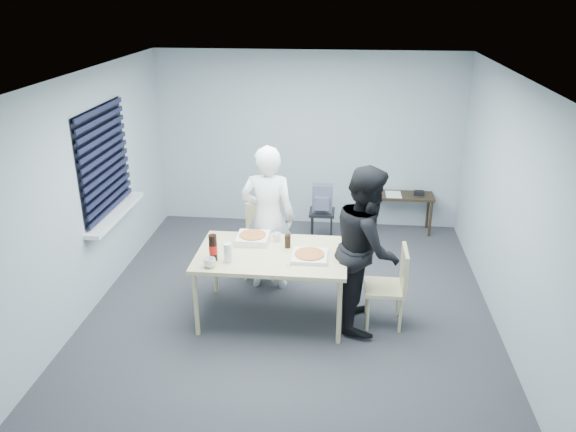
# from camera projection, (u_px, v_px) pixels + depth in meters

# --- Properties ---
(room) EXTENTS (5.00, 5.00, 5.00)m
(room) POSITION_uv_depth(u_px,v_px,m) (108.00, 169.00, 6.52)
(room) COLOR #2D2D32
(room) RESTS_ON ground
(dining_table) EXTENTS (1.60, 1.01, 0.78)m
(dining_table) POSITION_uv_depth(u_px,v_px,m) (272.00, 258.00, 6.01)
(dining_table) COLOR #CFC08B
(dining_table) RESTS_ON ground
(chair_far) EXTENTS (0.42, 0.42, 0.89)m
(chair_far) POSITION_uv_depth(u_px,v_px,m) (261.00, 235.00, 7.06)
(chair_far) COLOR #CFC08B
(chair_far) RESTS_ON ground
(chair_right) EXTENTS (0.42, 0.42, 0.89)m
(chair_right) POSITION_uv_depth(u_px,v_px,m) (393.00, 281.00, 5.95)
(chair_right) COLOR #CFC08B
(chair_right) RESTS_ON ground
(person_white) EXTENTS (0.65, 0.42, 1.77)m
(person_white) POSITION_uv_depth(u_px,v_px,m) (268.00, 218.00, 6.59)
(person_white) COLOR white
(person_white) RESTS_ON ground
(person_black) EXTENTS (0.47, 0.86, 1.77)m
(person_black) POSITION_uv_depth(u_px,v_px,m) (367.00, 247.00, 5.86)
(person_black) COLOR black
(person_black) RESTS_ON ground
(side_table) EXTENTS (0.87, 0.39, 0.58)m
(side_table) POSITION_uv_depth(u_px,v_px,m) (403.00, 200.00, 8.27)
(side_table) COLOR #322317
(side_table) RESTS_ON ground
(stool) EXTENTS (0.35, 0.35, 0.49)m
(stool) POSITION_uv_depth(u_px,v_px,m) (322.00, 218.00, 7.92)
(stool) COLOR black
(stool) RESTS_ON ground
(backpack) EXTENTS (0.28, 0.20, 0.39)m
(backpack) POSITION_uv_depth(u_px,v_px,m) (322.00, 199.00, 7.79)
(backpack) COLOR slate
(backpack) RESTS_ON stool
(pizza_box_a) EXTENTS (0.35, 0.35, 0.09)m
(pizza_box_a) POSITION_uv_depth(u_px,v_px,m) (253.00, 238.00, 6.24)
(pizza_box_a) COLOR white
(pizza_box_a) RESTS_ON dining_table
(pizza_box_b) EXTENTS (0.37, 0.37, 0.05)m
(pizza_box_b) POSITION_uv_depth(u_px,v_px,m) (310.00, 256.00, 5.87)
(pizza_box_b) COLOR white
(pizza_box_b) RESTS_ON dining_table
(mug_a) EXTENTS (0.17, 0.17, 0.10)m
(mug_a) POSITION_uv_depth(u_px,v_px,m) (210.00, 263.00, 5.66)
(mug_a) COLOR white
(mug_a) RESTS_ON dining_table
(mug_b) EXTENTS (0.10, 0.10, 0.09)m
(mug_b) POSITION_uv_depth(u_px,v_px,m) (277.00, 237.00, 6.25)
(mug_b) COLOR white
(mug_b) RESTS_ON dining_table
(cola_glass) EXTENTS (0.09, 0.09, 0.15)m
(cola_glass) POSITION_uv_depth(u_px,v_px,m) (288.00, 241.00, 6.08)
(cola_glass) COLOR black
(cola_glass) RESTS_ON dining_table
(soda_bottle) EXTENTS (0.09, 0.09, 0.28)m
(soda_bottle) POSITION_uv_depth(u_px,v_px,m) (213.00, 248.00, 5.78)
(soda_bottle) COLOR black
(soda_bottle) RESTS_ON dining_table
(plastic_cups) EXTENTS (0.10, 0.10, 0.20)m
(plastic_cups) POSITION_uv_depth(u_px,v_px,m) (228.00, 253.00, 5.75)
(plastic_cups) COLOR silver
(plastic_cups) RESTS_ON dining_table
(rubber_band) EXTENTS (0.07, 0.07, 0.00)m
(rubber_band) POSITION_uv_depth(u_px,v_px,m) (289.00, 266.00, 5.70)
(rubber_band) COLOR red
(rubber_band) RESTS_ON dining_table
(papers) EXTENTS (0.23, 0.31, 0.01)m
(papers) POSITION_uv_depth(u_px,v_px,m) (393.00, 194.00, 8.23)
(papers) COLOR white
(papers) RESTS_ON side_table
(black_box) EXTENTS (0.17, 0.15, 0.06)m
(black_box) POSITION_uv_depth(u_px,v_px,m) (419.00, 193.00, 8.21)
(black_box) COLOR black
(black_box) RESTS_ON side_table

